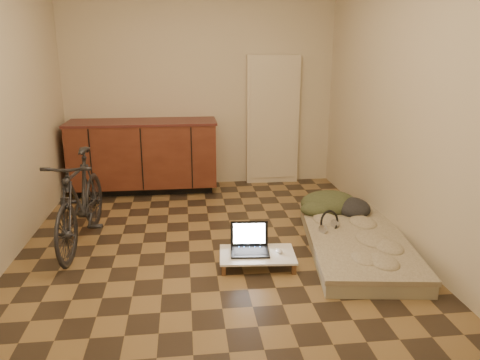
{
  "coord_description": "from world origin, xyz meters",
  "views": [
    {
      "loc": [
        -0.23,
        -4.2,
        1.8
      ],
      "look_at": [
        0.29,
        0.15,
        0.55
      ],
      "focal_mm": 35.0,
      "sensor_mm": 36.0,
      "label": 1
    }
  ],
  "objects": [
    {
      "name": "room_shell",
      "position": [
        0.0,
        0.0,
        1.3
      ],
      "size": [
        3.5,
        4.0,
        2.6
      ],
      "color": "olive",
      "rests_on": "ground"
    },
    {
      "name": "cabinets",
      "position": [
        -0.75,
        1.7,
        0.47
      ],
      "size": [
        1.84,
        0.62,
        0.91
      ],
      "color": "black",
      "rests_on": "ground"
    },
    {
      "name": "appliance_panel",
      "position": [
        0.95,
        1.94,
        0.85
      ],
      "size": [
        0.7,
        0.1,
        1.7
      ],
      "primitive_type": "cube",
      "color": "beige",
      "rests_on": "ground"
    },
    {
      "name": "bicycle",
      "position": [
        -1.2,
        0.03,
        0.49
      ],
      "size": [
        0.55,
        1.53,
        0.97
      ],
      "primitive_type": "imported",
      "rotation": [
        0.0,
        0.0,
        -0.07
      ],
      "color": "black",
      "rests_on": "ground"
    },
    {
      "name": "futon",
      "position": [
        1.3,
        -0.4,
        0.08
      ],
      "size": [
        1.09,
        1.87,
        0.15
      ],
      "rotation": [
        0.0,
        0.0,
        -0.14
      ],
      "color": "#AAA488",
      "rests_on": "ground"
    },
    {
      "name": "clothing_pile",
      "position": [
        1.32,
        0.31,
        0.28
      ],
      "size": [
        0.71,
        0.62,
        0.26
      ],
      "primitive_type": null,
      "rotation": [
        0.0,
        0.0,
        -0.14
      ],
      "color": "#373E24",
      "rests_on": "futon"
    },
    {
      "name": "headphones",
      "position": [
        1.09,
        -0.25,
        0.23
      ],
      "size": [
        0.33,
        0.32,
        0.17
      ],
      "primitive_type": null,
      "rotation": [
        0.0,
        0.0,
        0.49
      ],
      "color": "black",
      "rests_on": "futon"
    },
    {
      "name": "lap_desk",
      "position": [
        0.35,
        -0.59,
        0.09
      ],
      "size": [
        0.67,
        0.46,
        0.11
      ],
      "rotation": [
        0.0,
        0.0,
        -0.08
      ],
      "color": "brown",
      "rests_on": "ground"
    },
    {
      "name": "laptop",
      "position": [
        0.3,
        -0.52,
        0.15
      ],
      "size": [
        0.35,
        0.32,
        0.22
      ],
      "rotation": [
        0.0,
        0.0,
        -0.09
      ],
      "color": "black",
      "rests_on": "lap_desk"
    },
    {
      "name": "mouse",
      "position": [
        0.54,
        -0.6,
        0.12
      ],
      "size": [
        0.06,
        0.09,
        0.03
      ],
      "primitive_type": "ellipsoid",
      "rotation": [
        0.0,
        0.0,
        0.13
      ],
      "color": "white",
      "rests_on": "lap_desk"
    }
  ]
}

